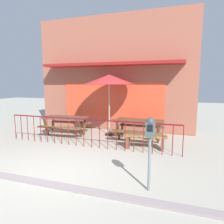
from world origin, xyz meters
The scene contains 9 objects.
ground centered at (0.00, 0.00, 0.00)m, with size 40.00×40.00×0.00m, color #AEAB9B.
pub_storefront centered at (0.00, 5.06, 2.57)m, with size 7.29×1.26×5.15m.
patio_fence_front centered at (0.00, 2.17, 0.66)m, with size 6.15×0.04×0.97m.
picnic_table_left centered at (-1.54, 3.32, 0.61)m, with size 1.91×1.51×0.79m.
picnic_table_right centered at (1.51, 3.53, 0.61)m, with size 1.82×1.39×0.79m.
patio_umbrella centered at (0.20, 3.86, 2.30)m, with size 2.07×2.07×2.50m.
patio_bench centered at (1.90, 2.54, 0.35)m, with size 1.43×0.47×0.48m.
parking_meter_near centered at (2.37, 0.01, 1.17)m, with size 0.18×0.17×1.51m.
curb_edge centered at (0.00, -0.45, 0.00)m, with size 10.21×0.20×0.11m, color gray.
Camera 1 is at (2.83, -3.82, 2.18)m, focal length 31.94 mm.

